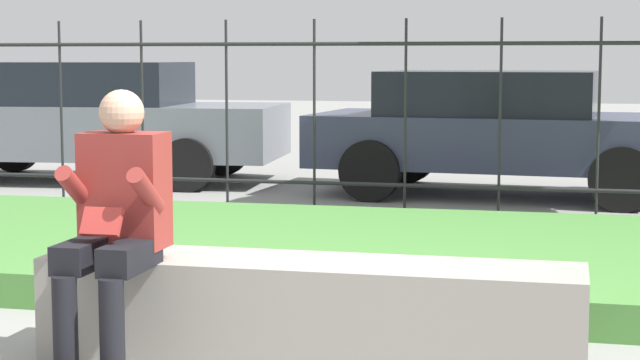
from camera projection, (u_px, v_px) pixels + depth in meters
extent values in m
cube|color=gray|center=(309.00, 313.00, 5.03)|extent=(2.55, 0.51, 0.50)
cube|color=slate|center=(309.00, 356.00, 5.05)|extent=(2.45, 0.47, 0.08)
cylinder|color=black|center=(65.00, 322.00, 4.66)|extent=(0.11, 0.11, 0.41)
cube|color=black|center=(85.00, 254.00, 4.83)|extent=(0.15, 0.42, 0.13)
cylinder|color=black|center=(112.00, 325.00, 4.61)|extent=(0.11, 0.11, 0.41)
cube|color=black|center=(130.00, 256.00, 4.78)|extent=(0.15, 0.42, 0.13)
cube|color=maroon|center=(125.00, 190.00, 4.98)|extent=(0.38, 0.24, 0.54)
sphere|color=tan|center=(122.00, 112.00, 4.92)|extent=(0.21, 0.21, 0.21)
cylinder|color=maroon|center=(76.00, 189.00, 4.86)|extent=(0.08, 0.29, 0.24)
cylinder|color=maroon|center=(146.00, 191.00, 4.78)|extent=(0.08, 0.29, 0.24)
cube|color=#B2332D|center=(102.00, 222.00, 4.74)|extent=(0.18, 0.09, 0.13)
cube|color=#4C893D|center=(362.00, 255.00, 7.31)|extent=(10.77, 3.20, 0.21)
cylinder|color=#232326|center=(405.00, 185.00, 9.15)|extent=(8.77, 0.03, 0.03)
cylinder|color=#232326|center=(406.00, 44.00, 9.01)|extent=(8.77, 0.03, 0.03)
cylinder|color=#232326|center=(61.00, 118.00, 9.81)|extent=(0.02, 0.02, 1.77)
cylinder|color=#232326|center=(143.00, 120.00, 9.63)|extent=(0.02, 0.02, 1.77)
cylinder|color=#232326|center=(227.00, 121.00, 9.45)|extent=(0.02, 0.02, 1.77)
cylinder|color=#232326|center=(314.00, 122.00, 9.27)|extent=(0.02, 0.02, 1.77)
cylinder|color=#232326|center=(405.00, 123.00, 9.09)|extent=(0.02, 0.02, 1.77)
cylinder|color=#232326|center=(500.00, 125.00, 8.91)|extent=(0.02, 0.02, 1.77)
cylinder|color=#232326|center=(599.00, 126.00, 8.73)|extent=(0.02, 0.02, 1.77)
cube|color=slate|center=(94.00, 130.00, 12.51)|extent=(4.51, 2.01, 0.61)
cube|color=black|center=(78.00, 83.00, 12.47)|extent=(2.53, 1.66, 0.49)
cylinder|color=black|center=(188.00, 165.00, 11.53)|extent=(0.60, 0.24, 0.58)
cylinder|color=black|center=(224.00, 152.00, 13.14)|extent=(0.60, 0.24, 0.58)
cylinder|color=black|center=(15.00, 149.00, 13.55)|extent=(0.60, 0.24, 0.58)
cube|color=#383D56|center=(505.00, 140.00, 11.17)|extent=(4.06, 2.05, 0.54)
cube|color=black|center=(490.00, 93.00, 11.16)|extent=(2.28, 1.71, 0.45)
cylinder|color=black|center=(622.00, 179.00, 10.02)|extent=(0.64, 0.25, 0.62)
cylinder|color=black|center=(627.00, 162.00, 11.65)|extent=(0.64, 0.25, 0.62)
cylinder|color=black|center=(370.00, 171.00, 10.75)|extent=(0.64, 0.25, 0.62)
cylinder|color=black|center=(408.00, 156.00, 12.38)|extent=(0.64, 0.25, 0.62)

